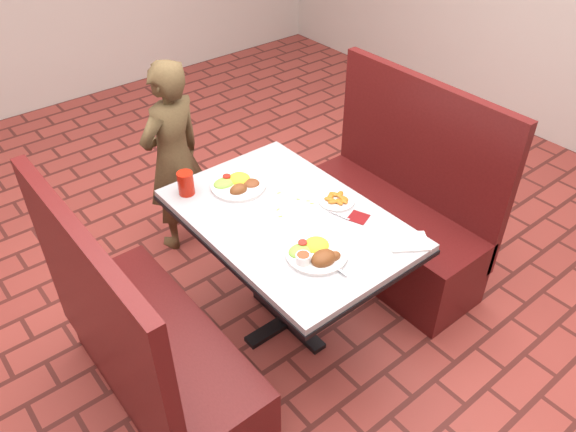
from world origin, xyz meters
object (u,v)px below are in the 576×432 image
object	(u,v)px
dining_table	(288,231)
booth_bench_right	(391,220)
booth_bench_left	(153,355)
plantain_plate	(336,200)
diner_person	(174,158)
far_dinner_plate	(237,182)
near_dinner_plate	(316,251)
red_tumbler	(186,183)

from	to	relation	value
dining_table	booth_bench_right	xyz separation A→B (m)	(0.80, 0.00, -0.32)
booth_bench_left	plantain_plate	world-z (taller)	booth_bench_left
booth_bench_left	diner_person	world-z (taller)	diner_person
far_dinner_plate	near_dinner_plate	bearing A→B (deg)	-93.64
far_dinner_plate	plantain_plate	world-z (taller)	far_dinner_plate
red_tumbler	booth_bench_left	bearing A→B (deg)	-137.61
red_tumbler	far_dinner_plate	bearing A→B (deg)	-25.28
booth_bench_right	near_dinner_plate	bearing A→B (deg)	-161.02
diner_person	far_dinner_plate	size ratio (longest dim) A/B	4.35
booth_bench_right	far_dinner_plate	world-z (taller)	booth_bench_right
dining_table	diner_person	world-z (taller)	diner_person
diner_person	red_tumbler	distance (m)	0.61
near_dinner_plate	red_tumbler	world-z (taller)	red_tumbler
diner_person	plantain_plate	bearing A→B (deg)	92.71
dining_table	booth_bench_left	bearing A→B (deg)	180.00
booth_bench_left	near_dinner_plate	bearing A→B (deg)	-23.13
far_dinner_plate	red_tumbler	xyz separation A→B (m)	(-0.24, 0.11, 0.04)
booth_bench_right	plantain_plate	bearing A→B (deg)	-173.45
dining_table	red_tumbler	size ratio (longest dim) A/B	9.82
near_dinner_plate	plantain_plate	bearing A→B (deg)	34.87
booth_bench_left	plantain_plate	size ratio (longest dim) A/B	6.67
diner_person	dining_table	bearing A→B (deg)	79.47
booth_bench_left	red_tumbler	bearing A→B (deg)	42.39
dining_table	near_dinner_plate	world-z (taller)	near_dinner_plate
booth_bench_right	plantain_plate	world-z (taller)	booth_bench_right
booth_bench_right	diner_person	size ratio (longest dim) A/B	0.97
plantain_plate	dining_table	bearing A→B (deg)	166.78
booth_bench_left	near_dinner_plate	xyz separation A→B (m)	(0.71, -0.30, 0.45)
booth_bench_left	diner_person	size ratio (longest dim) A/B	0.97
near_dinner_plate	booth_bench_left	bearing A→B (deg)	156.87
booth_bench_left	dining_table	bearing A→B (deg)	0.00
booth_bench_right	plantain_plate	distance (m)	0.69
dining_table	plantain_plate	size ratio (longest dim) A/B	6.74
plantain_plate	booth_bench_left	bearing A→B (deg)	176.68
booth_bench_right	diner_person	xyz separation A→B (m)	(-0.87, 1.01, 0.29)
diner_person	far_dinner_plate	bearing A→B (deg)	77.77
near_dinner_plate	plantain_plate	size ratio (longest dim) A/B	1.55
far_dinner_plate	plantain_plate	xyz separation A→B (m)	(0.31, -0.42, -0.01)
dining_table	plantain_plate	distance (m)	0.29
booth_bench_left	far_dinner_plate	world-z (taller)	booth_bench_left
near_dinner_plate	plantain_plate	world-z (taller)	near_dinner_plate
dining_table	diner_person	size ratio (longest dim) A/B	0.98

